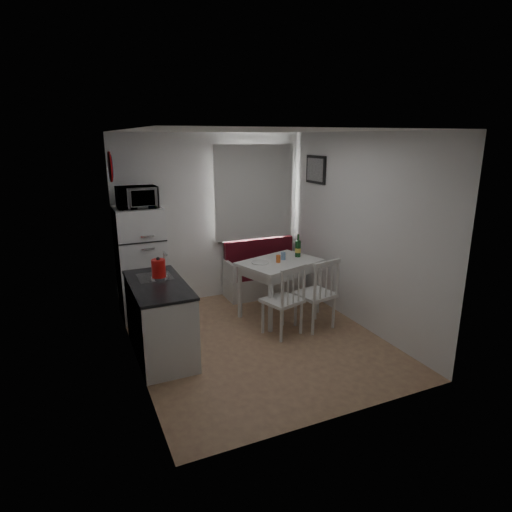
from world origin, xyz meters
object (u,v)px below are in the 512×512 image
(kitchen_counter, at_px, (160,318))
(bench, at_px, (263,277))
(kettle, at_px, (159,269))
(chair_left, at_px, (286,293))
(wine_bottle, at_px, (298,246))
(fridge, at_px, (141,263))
(dining_table, at_px, (280,267))
(microwave, at_px, (137,197))
(chair_right, at_px, (319,287))

(kitchen_counter, bearing_deg, bench, 34.35)
(kitchen_counter, relative_size, kettle, 5.05)
(chair_left, bearing_deg, wine_bottle, 34.96)
(bench, xyz_separation_m, fridge, (-1.96, -0.11, 0.50))
(chair_left, height_order, kettle, kettle)
(kitchen_counter, bearing_deg, chair_left, -7.56)
(dining_table, height_order, microwave, microwave)
(kitchen_counter, bearing_deg, kettle, 69.40)
(chair_left, relative_size, wine_bottle, 1.65)
(wine_bottle, bearing_deg, bench, 104.15)
(fridge, height_order, kettle, fridge)
(chair_right, bearing_deg, dining_table, 99.11)
(chair_right, height_order, kettle, kettle)
(chair_right, relative_size, wine_bottle, 1.59)
(kitchen_counter, xyz_separation_m, fridge, (0.02, 1.24, 0.34))
(dining_table, bearing_deg, microwave, 139.98)
(dining_table, relative_size, fridge, 0.80)
(chair_right, xyz_separation_m, microwave, (-2.06, 1.41, 1.13))
(kitchen_counter, relative_size, wine_bottle, 3.88)
(wine_bottle, bearing_deg, fridge, 162.43)
(fridge, relative_size, kettle, 6.10)
(fridge, distance_m, wine_bottle, 2.28)
(bench, height_order, fridge, fridge)
(chair_left, bearing_deg, microwave, 120.92)
(chair_right, relative_size, microwave, 1.02)
(dining_table, height_order, chair_left, chair_left)
(kitchen_counter, bearing_deg, wine_bottle, 14.40)
(dining_table, relative_size, chair_right, 2.36)
(microwave, bearing_deg, kettle, -88.38)
(dining_table, relative_size, kettle, 4.89)
(wine_bottle, bearing_deg, microwave, 163.64)
(microwave, bearing_deg, kitchen_counter, -90.94)
(kitchen_counter, xyz_separation_m, dining_table, (1.83, 0.46, 0.27))
(dining_table, distance_m, fridge, 1.98)
(bench, height_order, wine_bottle, wine_bottle)
(dining_table, height_order, chair_right, chair_right)
(fridge, height_order, wine_bottle, fridge)
(kitchen_counter, height_order, microwave, microwave)
(kitchen_counter, xyz_separation_m, wine_bottle, (2.18, 0.56, 0.54))
(dining_table, xyz_separation_m, chair_left, (-0.25, -0.67, -0.13))
(kettle, bearing_deg, chair_right, -9.61)
(kitchen_counter, relative_size, microwave, 2.49)
(chair_left, bearing_deg, kettle, 150.32)
(bench, xyz_separation_m, kettle, (-1.93, -1.22, 0.73))
(chair_right, bearing_deg, kettle, 159.10)
(kitchen_counter, relative_size, bench, 1.04)
(chair_left, height_order, microwave, microwave)
(bench, distance_m, microwave, 2.44)
(fridge, bearing_deg, chair_right, -35.24)
(fridge, bearing_deg, dining_table, -23.42)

